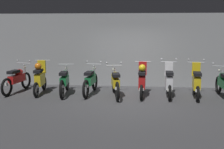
% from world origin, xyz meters
% --- Properties ---
extents(ground_plane, '(80.00, 80.00, 0.00)m').
position_xyz_m(ground_plane, '(0.00, 0.00, 0.00)').
color(ground_plane, '#424244').
extents(back_wall, '(16.28, 0.30, 2.92)m').
position_xyz_m(back_wall, '(0.00, 2.30, 1.46)').
color(back_wall, gray).
rests_on(back_wall, ground).
extents(motorbike_slot_0, '(0.59, 1.95, 1.15)m').
position_xyz_m(motorbike_slot_0, '(-4.14, 0.71, 0.49)').
color(motorbike_slot_0, black).
rests_on(motorbike_slot_0, ground).
extents(motorbike_slot_1, '(0.56, 1.68, 1.18)m').
position_xyz_m(motorbike_slot_1, '(-3.22, 0.60, 0.57)').
color(motorbike_slot_1, black).
rests_on(motorbike_slot_1, ground).
extents(motorbike_slot_2, '(0.56, 1.95, 1.03)m').
position_xyz_m(motorbike_slot_2, '(-2.30, 0.55, 0.49)').
color(motorbike_slot_2, black).
rests_on(motorbike_slot_2, ground).
extents(motorbike_slot_3, '(0.59, 1.95, 1.15)m').
position_xyz_m(motorbike_slot_3, '(-1.38, 0.67, 0.49)').
color(motorbike_slot_3, black).
rests_on(motorbike_slot_3, ground).
extents(motorbike_slot_4, '(0.61, 1.93, 1.15)m').
position_xyz_m(motorbike_slot_4, '(-0.46, 0.41, 0.49)').
color(motorbike_slot_4, black).
rests_on(motorbike_slot_4, ground).
extents(motorbike_slot_5, '(0.56, 1.68, 1.18)m').
position_xyz_m(motorbike_slot_5, '(0.46, 0.52, 0.57)').
color(motorbike_slot_5, black).
rests_on(motorbike_slot_5, ground).
extents(motorbike_slot_6, '(0.59, 1.68, 1.29)m').
position_xyz_m(motorbike_slot_6, '(1.38, 0.57, 0.53)').
color(motorbike_slot_6, black).
rests_on(motorbike_slot_6, ground).
extents(motorbike_slot_7, '(0.59, 1.68, 1.29)m').
position_xyz_m(motorbike_slot_7, '(2.30, 0.53, 0.53)').
color(motorbike_slot_7, black).
rests_on(motorbike_slot_7, ground).
extents(motorbike_slot_8, '(0.59, 1.95, 1.15)m').
position_xyz_m(motorbike_slot_8, '(3.22, 0.55, 0.49)').
color(motorbike_slot_8, black).
rests_on(motorbike_slot_8, ground).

